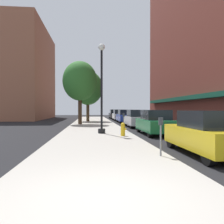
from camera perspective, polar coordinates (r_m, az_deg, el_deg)
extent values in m
plane|color=black|center=(22.55, 5.66, -3.64)|extent=(90.00, 90.00, 0.00)
cube|color=#A8A399|center=(23.13, -4.61, -3.38)|extent=(4.80, 50.00, 0.12)
cube|color=brown|center=(32.53, 25.15, 22.28)|extent=(6.00, 40.00, 27.41)
cube|color=#144C38|center=(28.72, 19.27, 3.45)|extent=(0.90, 34.00, 0.50)
cube|color=#9E6047|center=(42.88, -20.02, 8.94)|extent=(6.00, 18.00, 15.75)
cube|color=#144C38|center=(43.42, -24.28, 2.48)|extent=(0.90, 15.30, 0.50)
cylinder|color=black|center=(14.99, -2.64, -4.80)|extent=(0.48, 0.48, 0.30)
cylinder|color=black|center=(14.98, -2.64, 5.73)|extent=(0.14, 0.14, 5.20)
sphere|color=silver|center=(15.47, -2.65, 16.04)|extent=(0.44, 0.44, 0.44)
cylinder|color=gold|center=(13.52, 2.76, -4.72)|extent=(0.26, 0.26, 0.62)
sphere|color=gold|center=(13.49, 2.77, -3.20)|extent=(0.24, 0.24, 0.24)
cylinder|color=gold|center=(13.53, 3.35, -4.33)|extent=(0.12, 0.10, 0.10)
cylinder|color=slate|center=(7.91, 12.19, -7.03)|extent=(0.06, 0.06, 1.05)
cube|color=#33383D|center=(7.85, 12.21, -2.29)|extent=(0.14, 0.09, 0.26)
cylinder|color=slate|center=(16.32, 2.96, -3.03)|extent=(0.06, 0.06, 1.05)
cube|color=#33383D|center=(16.30, 2.96, -0.73)|extent=(0.14, 0.09, 0.26)
cylinder|color=#422D1E|center=(24.32, -8.08, 0.77)|extent=(0.40, 0.40, 3.23)
ellipsoid|color=#2D6B28|center=(24.51, -8.10, 7.77)|extent=(3.66, 3.66, 4.20)
cylinder|color=#4C3823|center=(30.11, -6.12, 0.49)|extent=(0.40, 0.40, 2.95)
ellipsoid|color=#2D6B28|center=(30.24, -6.13, 6.09)|extent=(3.94, 3.94, 4.54)
cylinder|color=black|center=(10.39, 14.69, -6.99)|extent=(0.22, 0.64, 0.64)
cylinder|color=black|center=(11.02, 22.38, -6.58)|extent=(0.22, 0.64, 0.64)
cylinder|color=black|center=(7.51, 23.25, -10.01)|extent=(0.22, 0.64, 0.64)
cube|color=gold|center=(9.22, 22.74, -6.01)|extent=(1.80, 4.30, 0.76)
cube|color=black|center=(9.03, 23.21, -1.69)|extent=(1.56, 2.20, 0.64)
cylinder|color=black|center=(16.91, 6.72, -4.01)|extent=(0.22, 0.64, 0.64)
cylinder|color=black|center=(17.30, 11.79, -3.91)|extent=(0.22, 0.64, 0.64)
cylinder|color=black|center=(13.81, 9.53, -5.07)|extent=(0.22, 0.64, 0.64)
cylinder|color=black|center=(14.29, 15.60, -4.90)|extent=(0.22, 0.64, 0.64)
cube|color=#196638|center=(15.52, 10.79, -3.25)|extent=(1.80, 4.30, 0.76)
cube|color=black|center=(15.35, 10.95, -0.68)|extent=(1.56, 2.20, 0.64)
cylinder|color=black|center=(22.98, 3.47, -2.76)|extent=(0.22, 0.64, 0.64)
cylinder|color=black|center=(23.28, 7.27, -2.72)|extent=(0.22, 0.64, 0.64)
cylinder|color=black|center=(19.84, 4.90, -3.31)|extent=(0.22, 0.64, 0.64)
cylinder|color=black|center=(20.17, 9.27, -3.25)|extent=(0.22, 0.64, 0.64)
cube|color=#B2B2BA|center=(21.53, 6.18, -2.14)|extent=(1.80, 4.30, 0.76)
cube|color=black|center=(21.36, 6.26, -0.28)|extent=(1.56, 2.20, 0.64)
cylinder|color=black|center=(30.01, 1.37, -1.94)|extent=(0.22, 0.64, 0.64)
cylinder|color=black|center=(30.24, 4.31, -1.92)|extent=(0.22, 0.64, 0.64)
cylinder|color=black|center=(26.84, 2.18, -2.26)|extent=(0.22, 0.64, 0.64)
cylinder|color=black|center=(27.09, 5.45, -2.23)|extent=(0.22, 0.64, 0.64)
cube|color=#1E389E|center=(28.52, 3.31, -1.44)|extent=(1.80, 4.30, 0.76)
cube|color=black|center=(28.36, 3.36, -0.04)|extent=(1.56, 2.20, 0.64)
cylinder|color=black|center=(36.00, 0.24, -1.50)|extent=(0.22, 0.64, 0.64)
cylinder|color=black|center=(36.19, 2.70, -1.49)|extent=(0.22, 0.64, 0.64)
cylinder|color=black|center=(32.82, 0.79, -1.71)|extent=(0.22, 0.64, 0.64)
cylinder|color=black|center=(33.03, 3.48, -1.70)|extent=(0.22, 0.64, 0.64)
cube|color=silver|center=(34.49, 1.79, -1.07)|extent=(1.80, 4.30, 0.76)
cube|color=black|center=(34.32, 1.82, 0.09)|extent=(1.56, 2.20, 0.64)
cylinder|color=black|center=(42.52, -0.63, -1.16)|extent=(0.22, 0.64, 0.64)
cylinder|color=black|center=(42.68, 1.46, -1.15)|extent=(0.22, 0.64, 0.64)
cylinder|color=black|center=(39.33, -0.24, -1.31)|extent=(0.22, 0.64, 0.64)
cylinder|color=black|center=(39.50, 2.01, -1.30)|extent=(0.22, 0.64, 0.64)
cube|color=black|center=(40.99, 0.64, -0.78)|extent=(1.80, 4.30, 0.76)
cube|color=black|center=(40.83, 0.66, 0.19)|extent=(1.56, 2.20, 0.64)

